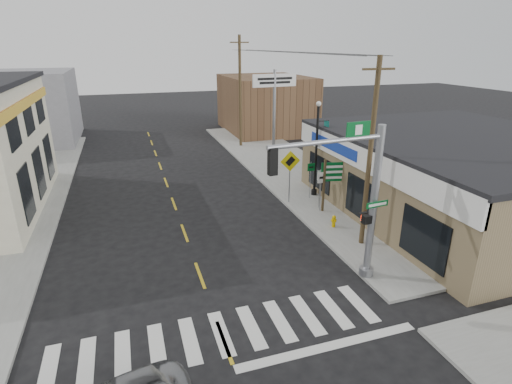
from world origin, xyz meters
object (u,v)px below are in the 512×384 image
object	(u,v)px
fire_hydrant	(334,221)
utility_pole_far	(240,91)
utility_pole_near	(370,154)
dance_center_sign	(274,95)
bare_tree	(412,158)
guide_sign	(336,177)
traffic_signal_pole	(358,190)
lamp_post	(318,142)

from	to	relation	value
fire_hydrant	utility_pole_far	distance (m)	18.35
fire_hydrant	utility_pole_near	distance (m)	4.30
dance_center_sign	utility_pole_far	xyz separation A→B (m)	(-0.48, 7.01, -0.44)
bare_tree	fire_hydrant	bearing A→B (deg)	157.64
guide_sign	utility_pole_near	world-z (taller)	utility_pole_near
bare_tree	utility_pole_far	world-z (taller)	utility_pole_far
fire_hydrant	utility_pole_far	xyz separation A→B (m)	(0.38, 17.80, 4.42)
traffic_signal_pole	utility_pole_near	world-z (taller)	utility_pole_near
traffic_signal_pole	guide_sign	distance (m)	7.08
dance_center_sign	bare_tree	world-z (taller)	dance_center_sign
fire_hydrant	lamp_post	distance (m)	5.40
traffic_signal_pole	bare_tree	world-z (taller)	traffic_signal_pole
dance_center_sign	utility_pole_near	distance (m)	12.74
guide_sign	dance_center_sign	distance (m)	9.43
bare_tree	utility_pole_near	world-z (taller)	utility_pole_near
utility_pole_near	fire_hydrant	bearing A→B (deg)	104.40
traffic_signal_pole	bare_tree	size ratio (longest dim) A/B	1.33
lamp_post	dance_center_sign	bearing A→B (deg)	67.89
fire_hydrant	dance_center_sign	xyz separation A→B (m)	(0.86, 10.79, 4.86)
traffic_signal_pole	bare_tree	bearing A→B (deg)	27.66
fire_hydrant	utility_pole_near	size ratio (longest dim) A/B	0.07
traffic_signal_pole	lamp_post	bearing A→B (deg)	67.29
bare_tree	utility_pole_far	xyz separation A→B (m)	(-2.72, 19.08, 1.15)
fire_hydrant	utility_pole_far	size ratio (longest dim) A/B	0.07
bare_tree	utility_pole_far	distance (m)	19.30
traffic_signal_pole	fire_hydrant	size ratio (longest dim) A/B	10.02
traffic_signal_pole	guide_sign	world-z (taller)	traffic_signal_pole
lamp_post	bare_tree	distance (m)	6.03
traffic_signal_pole	utility_pole_near	distance (m)	3.20
traffic_signal_pole	fire_hydrant	world-z (taller)	traffic_signal_pole
traffic_signal_pole	utility_pole_far	xyz separation A→B (m)	(2.03, 22.12, 1.11)
guide_sign	lamp_post	distance (m)	2.80
guide_sign	lamp_post	world-z (taller)	lamp_post
fire_hydrant	bare_tree	size ratio (longest dim) A/B	0.13
lamp_post	utility_pole_far	world-z (taller)	utility_pole_far
fire_hydrant	lamp_post	size ratio (longest dim) A/B	0.11
utility_pole_near	utility_pole_far	distance (m)	19.71
fire_hydrant	dance_center_sign	world-z (taller)	dance_center_sign
traffic_signal_pole	utility_pole_near	size ratio (longest dim) A/B	0.75
dance_center_sign	utility_pole_near	world-z (taller)	utility_pole_near
utility_pole_near	utility_pole_far	world-z (taller)	utility_pole_far
traffic_signal_pole	dance_center_sign	size ratio (longest dim) A/B	0.88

